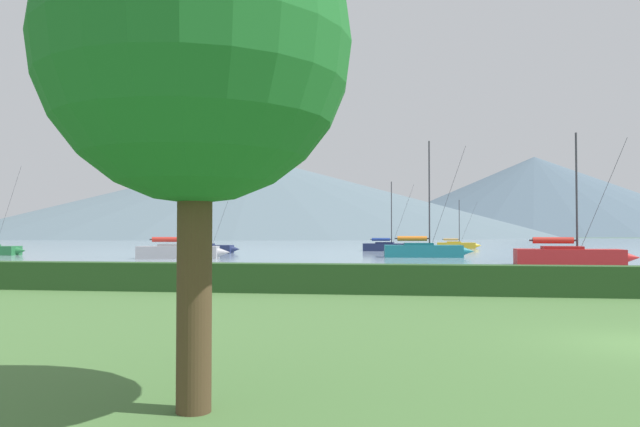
# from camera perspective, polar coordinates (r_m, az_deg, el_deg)

# --- Properties ---
(harbor_water) EXTENTS (320.00, 246.00, 0.00)m
(harbor_water) POSITION_cam_1_polar(r_m,az_deg,el_deg) (152.39, 10.32, -2.65)
(harbor_water) COLOR #8499A8
(harbor_water) RESTS_ON ground_plane
(hedge_line) EXTENTS (80.00, 1.20, 1.24)m
(hedge_line) POSITION_cam_1_polar(r_m,az_deg,el_deg) (26.91, 20.15, -5.80)
(hedge_line) COLOR #284C23
(hedge_line) RESTS_ON ground_plane
(sailboat_slip_0) EXTENTS (7.61, 2.84, 9.46)m
(sailboat_slip_0) POSITION_cam_1_polar(r_m,az_deg,el_deg) (85.38, 6.26, -3.01)
(sailboat_slip_0) COLOR navy
(sailboat_slip_0) RESTS_ON harbor_water
(sailboat_slip_4) EXTENTS (9.28, 3.09, 10.37)m
(sailboat_slip_4) POSITION_cam_1_polar(r_m,az_deg,el_deg) (52.45, 21.88, -3.58)
(sailboat_slip_4) COLOR red
(sailboat_slip_4) RESTS_ON harbor_water
(sailboat_slip_5) EXTENTS (6.88, 2.35, 7.65)m
(sailboat_slip_5) POSITION_cam_1_polar(r_m,az_deg,el_deg) (100.44, 12.40, -2.82)
(sailboat_slip_5) COLOR gold
(sailboat_slip_5) RESTS_ON harbor_water
(sailboat_slip_8) EXTENTS (7.31, 2.34, 9.30)m
(sailboat_slip_8) POSITION_cam_1_polar(r_m,az_deg,el_deg) (77.39, -10.24, -3.14)
(sailboat_slip_8) COLOR navy
(sailboat_slip_8) RESTS_ON harbor_water
(sailboat_slip_9) EXTENTS (9.22, 3.23, 11.97)m
(sailboat_slip_9) POSITION_cam_1_polar(r_m,az_deg,el_deg) (64.86, 9.51, -3.29)
(sailboat_slip_9) COLOR #19707A
(sailboat_slip_9) RESTS_ON harbor_water
(sailboat_slip_10) EXTENTS (9.04, 3.93, 13.13)m
(sailboat_slip_10) POSITION_cam_1_polar(r_m,az_deg,el_deg) (62.23, -12.72, -3.35)
(sailboat_slip_10) COLOR #9E9EA3
(sailboat_slip_10) RESTS_ON harbor_water
(park_tree) EXTENTS (4.59, 4.59, 8.17)m
(park_tree) POSITION_cam_1_polar(r_m,az_deg,el_deg) (9.65, -10.43, 16.26)
(park_tree) COLOR #4C3823
(park_tree) RESTS_ON ground_plane
(distant_hill_west_ridge) EXTENTS (243.74, 243.74, 45.38)m
(distant_hill_west_ridge) POSITION_cam_1_polar(r_m,az_deg,el_deg) (383.96, -3.96, 1.31)
(distant_hill_west_ridge) COLOR #4C6070
(distant_hill_west_ridge) RESTS_ON ground_plane
(distant_hill_central_peak) EXTENTS (239.98, 239.98, 50.86)m
(distant_hill_central_peak) POSITION_cam_1_polar(r_m,az_deg,el_deg) (421.91, 19.05, 1.50)
(distant_hill_central_peak) COLOR #4C6070
(distant_hill_central_peak) RESTS_ON ground_plane
(distant_hill_east_ridge) EXTENTS (314.13, 314.13, 43.44)m
(distant_hill_east_ridge) POSITION_cam_1_polar(r_m,az_deg,el_deg) (344.35, -5.74, 1.49)
(distant_hill_east_ridge) COLOR slate
(distant_hill_east_ridge) RESTS_ON ground_plane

